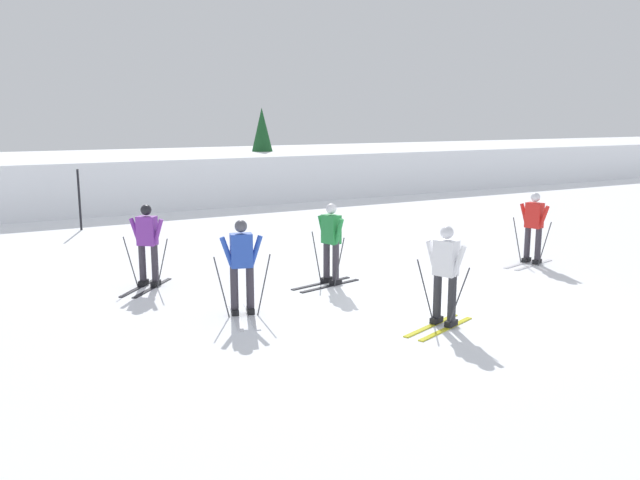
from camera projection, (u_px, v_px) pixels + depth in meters
name	position (u px, v px, depth m)	size (l,w,h in m)	color
ground_plane	(416.00, 300.00, 12.65)	(120.00, 120.00, 0.00)	white
far_snow_ridge	(149.00, 176.00, 28.34)	(80.00, 9.29, 1.90)	white
skier_purple	(147.00, 243.00, 13.52)	(1.35, 1.43, 1.71)	black
skier_red	(534.00, 226.00, 15.62)	(1.64, 0.98, 1.71)	silver
skier_white	(445.00, 273.00, 10.94)	(1.63, 0.95, 1.71)	gold
skier_green	(331.00, 241.00, 13.71)	(1.64, 0.99, 1.71)	black
skier_blue	(242.00, 262.00, 11.57)	(0.97, 1.64, 1.71)	silver
trail_marker_pole	(79.00, 200.00, 20.26)	(0.07, 0.07, 1.89)	black
conifer_far_left	(262.00, 144.00, 30.01)	(1.54, 1.54, 3.87)	#513823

